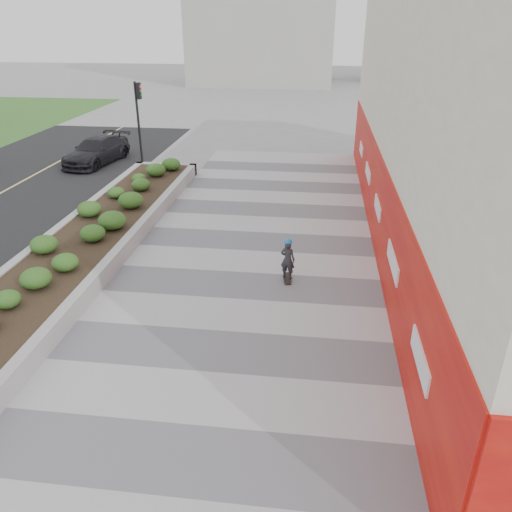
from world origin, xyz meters
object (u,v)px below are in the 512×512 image
at_px(traffic_signal_near, 139,111).
at_px(skateboarder, 288,259).
at_px(planter, 91,236).
at_px(car_dark, 97,151).

xyz_separation_m(traffic_signal_near, skateboarder, (8.44, -12.02, -2.08)).
height_order(planter, skateboarder, skateboarder).
bearing_deg(car_dark, traffic_signal_near, 11.32).
distance_m(traffic_signal_near, car_dark, 3.27).
bearing_deg(skateboarder, planter, 161.33).
distance_m(planter, skateboarder, 6.88).
bearing_deg(planter, car_dark, 112.15).
bearing_deg(car_dark, planter, -58.26).
xyz_separation_m(planter, car_dark, (-4.24, 10.42, 0.25)).
bearing_deg(traffic_signal_near, car_dark, -178.27).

